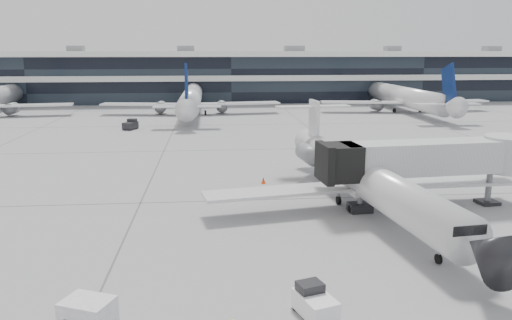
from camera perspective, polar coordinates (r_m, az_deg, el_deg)
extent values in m
plane|color=gray|center=(38.70, 1.80, -4.53)|extent=(220.00, 220.00, 0.00)
cube|color=black|center=(119.00, -3.07, 9.35)|extent=(170.00, 22.00, 10.00)
cylinder|color=silver|center=(36.23, 12.76, -2.35)|extent=(5.19, 23.46, 2.62)
cone|color=black|center=(25.55, 24.92, -9.51)|extent=(2.91, 2.99, 2.62)
cone|color=silver|center=(48.21, 6.37, 1.87)|extent=(2.82, 3.37, 2.49)
cube|color=silver|center=(35.25, 2.64, -3.61)|extent=(10.97, 4.40, 0.21)
cube|color=silver|center=(40.17, 20.40, -2.39)|extent=(10.78, 2.96, 0.21)
cylinder|color=slate|center=(42.70, 6.04, 0.65)|extent=(1.81, 3.44, 1.46)
cylinder|color=slate|center=(44.02, 10.87, 0.85)|extent=(1.81, 3.44, 1.46)
cube|color=silver|center=(47.33, 6.64, 4.17)|extent=(0.55, 2.54, 4.37)
cube|color=silver|center=(47.50, 6.54, 6.09)|extent=(7.12, 2.32, 0.16)
cylinder|color=black|center=(29.14, 20.12, -10.56)|extent=(0.23, 0.56, 0.54)
cylinder|color=black|center=(37.92, 9.41, -4.57)|extent=(0.30, 0.64, 0.62)
cylinder|color=black|center=(39.03, 13.42, -4.25)|extent=(0.30, 0.64, 0.62)
cube|color=#AEB1B3|center=(37.74, 18.84, 0.30)|extent=(12.52, 3.61, 2.29)
cube|color=black|center=(35.11, 9.76, -0.23)|extent=(2.54, 3.02, 2.47)
cylinder|color=slate|center=(36.25, 11.84, -3.94)|extent=(0.39, 0.39, 2.47)
cube|color=black|center=(36.52, 11.78, -5.33)|extent=(1.69, 1.38, 0.62)
cylinder|color=slate|center=(41.11, 25.05, -2.80)|extent=(0.44, 0.44, 2.64)
cylinder|color=#AEB1B3|center=(41.37, 26.85, 0.63)|extent=(3.53, 3.53, 2.64)
cube|color=white|center=(22.52, 6.78, -16.13)|extent=(1.86, 2.43, 0.88)
cube|color=black|center=(22.63, 6.19, -14.30)|extent=(1.29, 1.16, 0.49)
cylinder|color=black|center=(23.05, 4.56, -16.28)|extent=(0.30, 0.46, 0.43)
cylinder|color=black|center=(23.51, 6.97, -15.73)|extent=(0.30, 0.46, 0.43)
cylinder|color=black|center=(22.34, 9.04, -17.40)|extent=(0.30, 0.46, 0.43)
cube|color=white|center=(21.46, -18.62, -16.71)|extent=(2.28, 2.03, 1.50)
cone|color=#FD480D|center=(43.23, 0.85, -2.31)|extent=(0.38, 0.38, 0.59)
cube|color=#FD480D|center=(43.30, 0.85, -2.67)|extent=(0.45, 0.45, 0.03)
cube|color=black|center=(75.30, -14.17, 3.86)|extent=(2.20, 2.71, 0.96)
cube|color=black|center=(75.67, -13.98, 4.40)|extent=(1.46, 1.35, 0.53)
cylinder|color=black|center=(76.38, -14.19, 3.70)|extent=(0.36, 0.51, 0.47)
cylinder|color=black|center=(75.77, -13.43, 3.68)|extent=(0.36, 0.51, 0.47)
cylinder|color=black|center=(74.96, -14.88, 3.51)|extent=(0.36, 0.51, 0.47)
cylinder|color=black|center=(74.33, -14.11, 3.48)|extent=(0.36, 0.51, 0.47)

